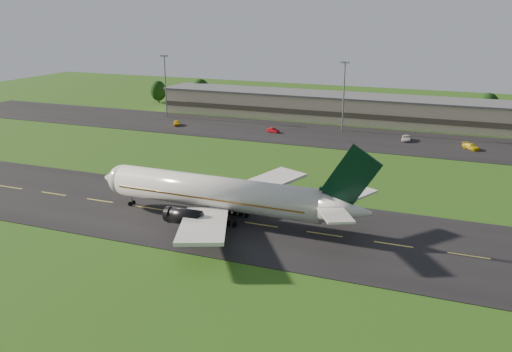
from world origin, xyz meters
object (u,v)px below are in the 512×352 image
at_px(service_vehicle_c, 406,138).
at_px(terminal, 359,109).
at_px(airliner, 220,194).
at_px(service_vehicle_d, 471,146).
at_px(light_mast_centre, 344,88).
at_px(light_mast_west, 165,79).
at_px(service_vehicle_a, 177,123).
at_px(service_vehicle_b, 273,130).

bearing_deg(service_vehicle_c, terminal, 124.57).
bearing_deg(airliner, service_vehicle_d, 62.24).
distance_m(service_vehicle_c, service_vehicle_d, 17.28).
bearing_deg(light_mast_centre, light_mast_west, 180.00).
bearing_deg(service_vehicle_a, service_vehicle_d, -29.88).
height_order(terminal, service_vehicle_d, terminal).
bearing_deg(airliner, light_mast_west, 126.93).
distance_m(airliner, service_vehicle_c, 76.66).
bearing_deg(light_mast_west, service_vehicle_c, -4.62).
distance_m(light_mast_centre, service_vehicle_d, 39.64).
height_order(airliner, light_mast_west, light_mast_west).
xyz_separation_m(terminal, service_vehicle_d, (35.03, -26.32, -3.14)).
bearing_deg(light_mast_centre, service_vehicle_a, -166.76).
height_order(light_mast_west, service_vehicle_c, light_mast_west).
bearing_deg(service_vehicle_c, light_mast_west, 171.19).
bearing_deg(terminal, service_vehicle_b, -126.67).
bearing_deg(service_vehicle_a, airliner, -85.87).
xyz_separation_m(service_vehicle_a, service_vehicle_b, (31.34, 1.54, -0.11)).
xyz_separation_m(service_vehicle_a, service_vehicle_c, (69.07, 5.22, -0.03)).
bearing_deg(service_vehicle_b, terminal, -20.66).
xyz_separation_m(terminal, service_vehicle_b, (-19.58, -26.29, -3.25)).
distance_m(airliner, service_vehicle_d, 79.65).
relative_size(airliner, terminal, 0.35).
height_order(light_mast_centre, service_vehicle_d, light_mast_centre).
xyz_separation_m(airliner, terminal, (3.01, 96.20, -0.67)).
relative_size(light_mast_centre, service_vehicle_a, 4.58).
relative_size(airliner, light_mast_centre, 2.52).
height_order(airliner, service_vehicle_d, airliner).
bearing_deg(terminal, service_vehicle_a, -151.33).
height_order(service_vehicle_a, service_vehicle_c, service_vehicle_a).
relative_size(terminal, light_mast_west, 7.13).
bearing_deg(service_vehicle_b, service_vehicle_c, -68.41).
xyz_separation_m(light_mast_west, service_vehicle_b, (41.82, -10.11, -11.99)).
xyz_separation_m(terminal, service_vehicle_c, (18.16, -22.61, -3.16)).
bearing_deg(service_vehicle_d, light_mast_centre, 120.50).
bearing_deg(airliner, light_mast_centre, 89.66).
bearing_deg(light_mast_centre, service_vehicle_d, -15.55).
xyz_separation_m(light_mast_centre, service_vehicle_a, (-49.51, -11.65, -11.88)).
distance_m(service_vehicle_b, service_vehicle_d, 54.61).
relative_size(light_mast_centre, service_vehicle_d, 3.96).
bearing_deg(service_vehicle_b, service_vehicle_d, -74.01).
xyz_separation_m(light_mast_centre, service_vehicle_c, (19.56, -6.43, -11.91)).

